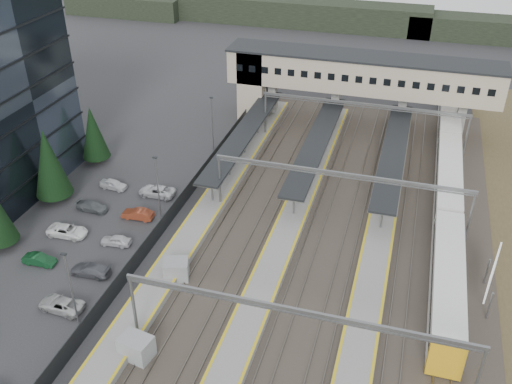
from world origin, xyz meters
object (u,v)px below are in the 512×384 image
(footbridge, at_px, (342,75))
(billboard, at_px, (492,274))
(relay_cabin_near, at_px, (136,348))
(train, at_px, (448,181))
(relay_cabin_far, at_px, (176,270))

(footbridge, xyz_separation_m, billboard, (20.12, -36.41, -4.49))
(relay_cabin_near, distance_m, train, 42.80)
(relay_cabin_near, relative_size, train, 0.05)
(relay_cabin_far, height_order, billboard, billboard)
(relay_cabin_near, xyz_separation_m, train, (25.00, 34.73, 0.94))
(relay_cabin_far, bearing_deg, billboard, 10.00)
(footbridge, xyz_separation_m, train, (16.30, -17.40, -5.87))
(footbridge, height_order, train, footbridge)
(train, distance_m, billboard, 19.44)
(relay_cabin_near, xyz_separation_m, relay_cabin_far, (-0.84, 10.49, -0.01))
(footbridge, relative_size, train, 0.67)
(relay_cabin_far, relative_size, billboard, 0.50)
(train, xyz_separation_m, billboard, (3.82, -19.01, 1.38))
(train, height_order, billboard, billboard)
(relay_cabin_near, bearing_deg, relay_cabin_far, 94.57)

